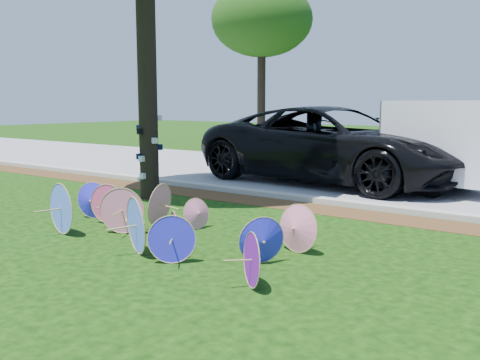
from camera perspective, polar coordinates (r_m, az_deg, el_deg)
name	(u,v)px	position (r m, az deg, el deg)	size (l,w,h in m)	color
ground	(136,251)	(8.35, -11.02, -7.43)	(90.00, 90.00, 0.00)	black
mulch_strip	(289,205)	(11.79, 5.21, -2.69)	(90.00, 1.00, 0.01)	#472D16
curb	(304,198)	(12.37, 6.88, -1.94)	(90.00, 0.30, 0.12)	#B7B5AD
street	(374,180)	(16.09, 14.12, 0.03)	(90.00, 8.00, 0.01)	gray
parasol_pile	(150,217)	(8.85, -9.58, -3.96)	(5.41, 2.45, 0.89)	#7912A5
black_van	(334,145)	(15.17, 9.98, 3.70)	(3.54, 7.67, 2.13)	black
cargo_trailer	(451,141)	(14.15, 21.55, 3.85)	(2.84, 1.80, 2.59)	white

